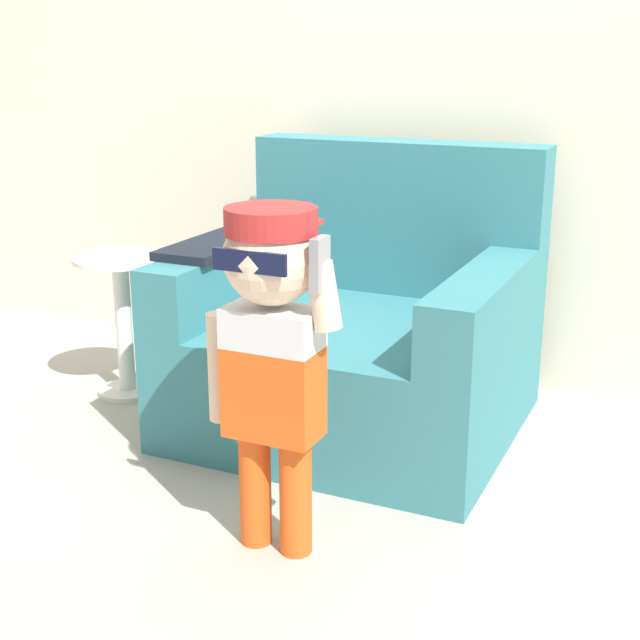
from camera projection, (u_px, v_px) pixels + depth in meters
ground_plane at (333, 418)px, 3.23m from camera, size 10.00×10.00×0.00m
wall_back at (402, 45)px, 3.40m from camera, size 10.00×0.05×2.60m
armchair at (361, 334)px, 3.14m from camera, size 1.12×1.02×0.96m
person_child at (272, 329)px, 2.23m from camera, size 0.38×0.28×0.92m
side_table at (123, 312)px, 3.37m from camera, size 0.35×0.35×0.55m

